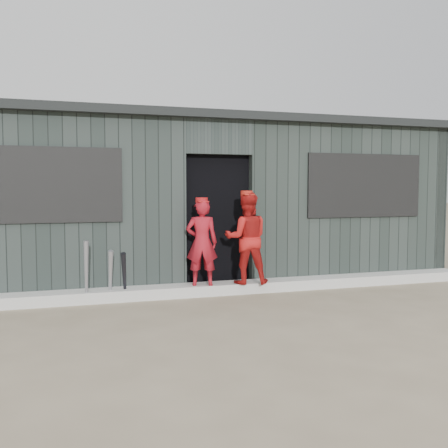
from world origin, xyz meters
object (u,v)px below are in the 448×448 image
object	(u,v)px
bat_right	(124,276)
dugout	(195,201)
bat_left	(110,276)
player_red_right	(246,238)
player_grey_back	(247,250)
bat_mid	(86,272)
player_red_left	(202,242)

from	to	relation	value
bat_right	dugout	distance (m)	2.46
bat_left	bat_right	world-z (taller)	bat_left
bat_right	bat_left	bearing A→B (deg)	-177.67
player_red_right	dugout	world-z (taller)	dugout
dugout	player_grey_back	bearing A→B (deg)	-63.16
player_grey_back	dugout	bearing A→B (deg)	-90.07
player_red_right	player_grey_back	world-z (taller)	player_red_right
bat_mid	dugout	world-z (taller)	dugout
bat_right	player_red_right	world-z (taller)	player_red_right
bat_mid	bat_right	bearing A→B (deg)	5.20
bat_right	player_red_right	distance (m)	1.78
bat_left	dugout	size ratio (longest dim) A/B	0.09
bat_mid	bat_right	distance (m)	0.50
dugout	bat_mid	bearing A→B (deg)	-136.32
dugout	player_red_right	bearing A→B (deg)	-80.51
player_red_left	dugout	world-z (taller)	dugout
bat_left	bat_mid	distance (m)	0.32
bat_right	dugout	size ratio (longest dim) A/B	0.08
bat_mid	player_red_left	size ratio (longest dim) A/B	0.69
bat_right	player_red_left	size ratio (longest dim) A/B	0.57
player_red_right	dugout	size ratio (longest dim) A/B	0.16
bat_right	player_grey_back	world-z (taller)	player_grey_back
bat_mid	player_red_right	xyz separation A→B (m)	(2.20, 0.01, 0.38)
bat_left	player_grey_back	distance (m)	2.26
player_red_right	player_grey_back	xyz separation A→B (m)	(0.26, 0.69, -0.25)
bat_left	player_grey_back	world-z (taller)	player_grey_back
bat_mid	player_red_left	bearing A→B (deg)	2.23
player_red_left	dugout	size ratio (longest dim) A/B	0.14
player_grey_back	dugout	world-z (taller)	dugout
player_red_right	player_red_left	bearing A→B (deg)	8.14
bat_left	player_grey_back	size ratio (longest dim) A/B	0.66
bat_left	player_red_right	distance (m)	1.95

